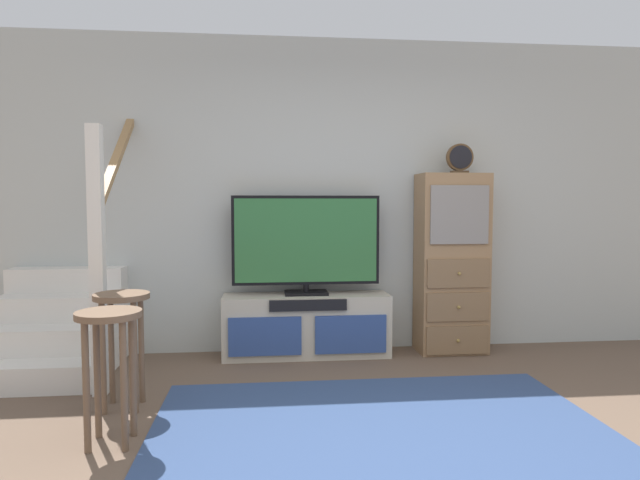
{
  "coord_description": "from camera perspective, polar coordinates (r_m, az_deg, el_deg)",
  "views": [
    {
      "loc": [
        -0.65,
        -2.32,
        1.28
      ],
      "look_at": [
        -0.23,
        1.77,
        1.01
      ],
      "focal_mm": 30.6,
      "sensor_mm": 36.0,
      "label": 1
    }
  ],
  "objects": [
    {
      "name": "media_console",
      "position": [
        4.64,
        -1.43,
        -8.91
      ],
      "size": [
        1.39,
        0.38,
        0.52
      ],
      "color": "#BCB29E",
      "rests_on": "ground_plane"
    },
    {
      "name": "area_rug",
      "position": [
        3.25,
        6.52,
        -19.31
      ],
      "size": [
        2.6,
        1.8,
        0.01
      ],
      "primitive_type": "cube",
      "color": "navy",
      "rests_on": "ground_plane"
    },
    {
      "name": "staircase",
      "position": [
        4.88,
        -24.95,
        -7.32
      ],
      "size": [
        1.0,
        1.36,
        2.2
      ],
      "color": "silver",
      "rests_on": "ground_plane"
    },
    {
      "name": "side_cabinet",
      "position": [
        4.83,
        13.6,
        -2.42
      ],
      "size": [
        0.58,
        0.38,
        1.54
      ],
      "color": "#93704C",
      "rests_on": "ground_plane"
    },
    {
      "name": "bar_stool_near",
      "position": [
        3.13,
        -21.18,
        -10.26
      ],
      "size": [
        0.34,
        0.34,
        0.72
      ],
      "color": "brown",
      "rests_on": "ground_plane"
    },
    {
      "name": "back_wall",
      "position": [
        4.82,
        1.87,
        4.63
      ],
      "size": [
        6.4,
        0.12,
        2.7
      ],
      "primitive_type": "cube",
      "color": "#B2B7B2",
      "rests_on": "ground_plane"
    },
    {
      "name": "bar_stool_far",
      "position": [
        3.64,
        -20.0,
        -8.18
      ],
      "size": [
        0.34,
        0.34,
        0.73
      ],
      "color": "brown",
      "rests_on": "ground_plane"
    },
    {
      "name": "desk_clock",
      "position": [
        4.82,
        14.41,
        8.24
      ],
      "size": [
        0.23,
        0.08,
        0.25
      ],
      "color": "#4C3823",
      "rests_on": "side_cabinet"
    },
    {
      "name": "television",
      "position": [
        4.56,
        -1.46,
        -0.23
      ],
      "size": [
        1.24,
        0.22,
        0.83
      ],
      "color": "black",
      "rests_on": "media_console"
    }
  ]
}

